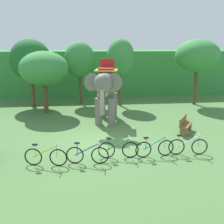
{
  "coord_description": "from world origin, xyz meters",
  "views": [
    {
      "loc": [
        -0.89,
        -12.32,
        4.66
      ],
      "look_at": [
        0.59,
        1.0,
        1.3
      ],
      "focal_mm": 43.58,
      "sensor_mm": 36.0,
      "label": 1
    }
  ],
  "objects_px": {
    "wooden_bench": "(185,124)",
    "tree_right": "(198,56)",
    "tree_center": "(120,58)",
    "bike_yellow": "(46,156)",
    "tree_left": "(44,69)",
    "tree_far_left": "(80,60)",
    "tree_center_left": "(31,60)",
    "bike_white": "(188,146)",
    "bike_teal": "(155,148)",
    "elephant": "(106,86)",
    "bike_blue": "(87,155)",
    "bike_green": "(118,149)"
  },
  "relations": [
    {
      "from": "tree_center",
      "to": "bike_teal",
      "type": "height_order",
      "value": "tree_center"
    },
    {
      "from": "tree_right",
      "to": "elephant",
      "type": "xyz_separation_m",
      "value": [
        -7.43,
        -4.29,
        -1.6
      ]
    },
    {
      "from": "tree_right",
      "to": "bike_yellow",
      "type": "distance_m",
      "value": 14.93
    },
    {
      "from": "bike_yellow",
      "to": "wooden_bench",
      "type": "relative_size",
      "value": 1.14
    },
    {
      "from": "bike_blue",
      "to": "tree_center_left",
      "type": "bearing_deg",
      "value": 109.63
    },
    {
      "from": "tree_left",
      "to": "tree_center",
      "type": "xyz_separation_m",
      "value": [
        5.43,
        1.67,
        0.63
      ]
    },
    {
      "from": "tree_center_left",
      "to": "wooden_bench",
      "type": "distance_m",
      "value": 12.28
    },
    {
      "from": "tree_center_left",
      "to": "bike_teal",
      "type": "xyz_separation_m",
      "value": [
        6.74,
        -10.53,
        -3.11
      ]
    },
    {
      "from": "tree_center",
      "to": "bike_blue",
      "type": "height_order",
      "value": "tree_center"
    },
    {
      "from": "elephant",
      "to": "bike_green",
      "type": "relative_size",
      "value": 2.48
    },
    {
      "from": "bike_yellow",
      "to": "bike_white",
      "type": "distance_m",
      "value": 5.98
    },
    {
      "from": "bike_yellow",
      "to": "tree_far_left",
      "type": "bearing_deg",
      "value": 83.23
    },
    {
      "from": "wooden_bench",
      "to": "tree_right",
      "type": "bearing_deg",
      "value": 63.59
    },
    {
      "from": "bike_teal",
      "to": "wooden_bench",
      "type": "height_order",
      "value": "bike_teal"
    },
    {
      "from": "bike_white",
      "to": "wooden_bench",
      "type": "xyz_separation_m",
      "value": [
        0.98,
        2.93,
        0.09
      ]
    },
    {
      "from": "tree_right",
      "to": "bike_white",
      "type": "bearing_deg",
      "value": -114.13
    },
    {
      "from": "tree_left",
      "to": "bike_blue",
      "type": "xyz_separation_m",
      "value": [
        2.66,
        -8.67,
        -2.66
      ]
    },
    {
      "from": "tree_center",
      "to": "wooden_bench",
      "type": "height_order",
      "value": "tree_center"
    },
    {
      "from": "tree_left",
      "to": "tree_center",
      "type": "distance_m",
      "value": 5.72
    },
    {
      "from": "tree_center_left",
      "to": "bike_green",
      "type": "relative_size",
      "value": 2.95
    },
    {
      "from": "bike_green",
      "to": "bike_white",
      "type": "distance_m",
      "value": 3.03
    },
    {
      "from": "tree_center",
      "to": "elephant",
      "type": "relative_size",
      "value": 1.2
    },
    {
      "from": "tree_far_left",
      "to": "wooden_bench",
      "type": "xyz_separation_m",
      "value": [
        5.59,
        -8.05,
        -3.0
      ]
    },
    {
      "from": "bike_yellow",
      "to": "bike_white",
      "type": "xyz_separation_m",
      "value": [
        5.96,
        0.45,
        0.0
      ]
    },
    {
      "from": "tree_left",
      "to": "bike_teal",
      "type": "distance_m",
      "value": 10.29
    },
    {
      "from": "tree_center_left",
      "to": "tree_far_left",
      "type": "bearing_deg",
      "value": 8.09
    },
    {
      "from": "elephant",
      "to": "wooden_bench",
      "type": "distance_m",
      "value": 5.08
    },
    {
      "from": "wooden_bench",
      "to": "bike_green",
      "type": "bearing_deg",
      "value": -143.56
    },
    {
      "from": "tree_left",
      "to": "tree_far_left",
      "type": "relative_size",
      "value": 0.87
    },
    {
      "from": "elephant",
      "to": "bike_blue",
      "type": "bearing_deg",
      "value": -102.15
    },
    {
      "from": "tree_far_left",
      "to": "bike_blue",
      "type": "bearing_deg",
      "value": -88.64
    },
    {
      "from": "bike_yellow",
      "to": "bike_teal",
      "type": "xyz_separation_m",
      "value": [
        4.48,
        0.39,
        0.0
      ]
    },
    {
      "from": "tree_center_left",
      "to": "bike_yellow",
      "type": "distance_m",
      "value": 11.58
    },
    {
      "from": "elephant",
      "to": "tree_center",
      "type": "bearing_deg",
      "value": 71.27
    },
    {
      "from": "tree_left",
      "to": "bike_teal",
      "type": "xyz_separation_m",
      "value": [
        5.51,
        -8.28,
        -2.66
      ]
    },
    {
      "from": "tree_left",
      "to": "elephant",
      "type": "bearing_deg",
      "value": -34.94
    },
    {
      "from": "bike_blue",
      "to": "elephant",
      "type": "bearing_deg",
      "value": 77.85
    },
    {
      "from": "tree_right",
      "to": "tree_left",
      "type": "bearing_deg",
      "value": -172.26
    },
    {
      "from": "tree_center_left",
      "to": "tree_left",
      "type": "height_order",
      "value": "tree_center_left"
    },
    {
      "from": "tree_far_left",
      "to": "bike_blue",
      "type": "distance_m",
      "value": 11.84
    },
    {
      "from": "bike_green",
      "to": "bike_teal",
      "type": "height_order",
      "value": "same"
    },
    {
      "from": "tree_far_left",
      "to": "bike_blue",
      "type": "xyz_separation_m",
      "value": [
        0.27,
        -11.43,
        -3.09
      ]
    },
    {
      "from": "elephant",
      "to": "bike_white",
      "type": "distance_m",
      "value": 6.53
    },
    {
      "from": "tree_center",
      "to": "bike_green",
      "type": "distance_m",
      "value": 10.56
    },
    {
      "from": "tree_left",
      "to": "tree_center_left",
      "type": "bearing_deg",
      "value": 118.79
    },
    {
      "from": "tree_right",
      "to": "wooden_bench",
      "type": "bearing_deg",
      "value": -116.41
    },
    {
      "from": "tree_center_left",
      "to": "tree_center",
      "type": "height_order",
      "value": "tree_center"
    },
    {
      "from": "tree_center",
      "to": "bike_green",
      "type": "height_order",
      "value": "tree_center"
    },
    {
      "from": "tree_left",
      "to": "bike_blue",
      "type": "bearing_deg",
      "value": -72.96
    },
    {
      "from": "tree_center_left",
      "to": "tree_right",
      "type": "xyz_separation_m",
      "value": [
        12.6,
        -0.7,
        0.31
      ]
    }
  ]
}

